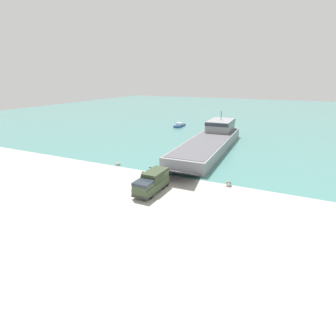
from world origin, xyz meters
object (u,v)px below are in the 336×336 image
(landing_craft, at_px, (211,140))
(soldier_on_ramp, at_px, (141,180))
(military_truck, at_px, (152,182))
(moored_boat_a, at_px, (180,125))

(landing_craft, bearing_deg, soldier_on_ramp, -98.06)
(military_truck, relative_size, moored_boat_a, 1.16)
(military_truck, xyz_separation_m, soldier_on_ramp, (-2.61, 1.27, -0.58))
(military_truck, bearing_deg, moored_boat_a, -160.17)
(landing_craft, height_order, soldier_on_ramp, landing_craft)
(moored_boat_a, bearing_deg, landing_craft, -52.88)
(landing_craft, relative_size, military_truck, 5.75)
(landing_craft, bearing_deg, moored_boat_a, 126.26)
(landing_craft, distance_m, soldier_on_ramp, 27.86)
(landing_craft, distance_m, military_truck, 28.94)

